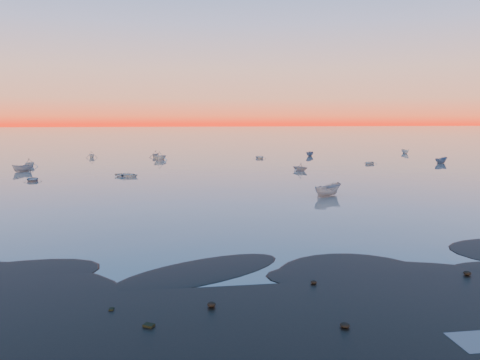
{
  "coord_description": "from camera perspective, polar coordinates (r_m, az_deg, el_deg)",
  "views": [
    {
      "loc": [
        -7.17,
        -26.89,
        9.06
      ],
      "look_at": [
        0.71,
        28.0,
        1.52
      ],
      "focal_mm": 35.0,
      "sensor_mm": 36.0,
      "label": 1
    }
  ],
  "objects": [
    {
      "name": "boat_near_left",
      "position": [
        73.17,
        -13.61,
        0.41
      ],
      "size": [
        3.31,
        4.12,
        0.96
      ],
      "primitive_type": "imported",
      "rotation": [
        0.0,
        0.0,
        1.05
      ],
      "color": "silver",
      "rests_on": "ground"
    },
    {
      "name": "ground",
      "position": [
        127.41,
        -4.93,
        3.63
      ],
      "size": [
        600.0,
        600.0,
        0.0
      ],
      "primitive_type": "plane",
      "color": "#6C635A",
      "rests_on": "ground"
    },
    {
      "name": "mud_lobes",
      "position": [
        28.34,
        7.06,
        -10.94
      ],
      "size": [
        140.0,
        6.0,
        0.07
      ],
      "primitive_type": null,
      "color": "black",
      "rests_on": "ground"
    },
    {
      "name": "boat_near_center",
      "position": [
        54.56,
        10.64,
        -1.95
      ],
      "size": [
        3.59,
        4.38,
        1.41
      ],
      "primitive_type": "imported",
      "rotation": [
        0.0,
        0.0,
        2.11
      ],
      "color": "gray",
      "rests_on": "ground"
    },
    {
      "name": "moored_fleet",
      "position": [
        80.72,
        -3.02,
        1.29
      ],
      "size": [
        124.0,
        58.0,
        1.2
      ],
      "primitive_type": null,
      "color": "silver",
      "rests_on": "ground"
    }
  ]
}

